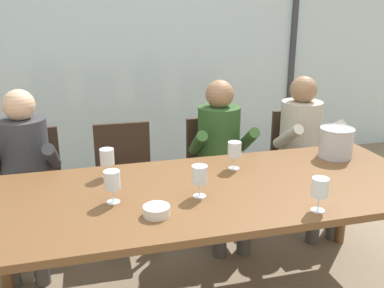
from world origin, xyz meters
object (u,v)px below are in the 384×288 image
at_px(wine_glass_by_right_taster, 234,151).
at_px(wine_glass_spare_empty, 320,189).
at_px(ice_bucket_primary, 336,142).
at_px(person_olive_shirt, 221,150).
at_px(dining_table, 208,199).
at_px(tasting_bowl, 157,211).
at_px(chair_center, 216,165).
at_px(wine_glass_near_bucket, 107,158).
at_px(wine_glass_center_pour, 200,175).
at_px(chair_near_curtain, 32,182).
at_px(chair_left_of_center, 125,174).
at_px(chair_right_of_center, 298,156).
at_px(person_charcoal_jacket, 24,168).
at_px(wine_glass_by_left_taster, 112,181).
at_px(person_beige_jumper, 305,143).

xyz_separation_m(wine_glass_by_right_taster, wine_glass_spare_empty, (0.20, -0.65, 0.00)).
bearing_deg(wine_glass_spare_empty, ice_bucket_primary, 52.08).
bearing_deg(wine_glass_spare_empty, person_olive_shirt, 95.06).
distance_m(dining_table, tasting_bowl, 0.42).
relative_size(chair_center, wine_glass_near_bucket, 5.08).
height_order(chair_center, wine_glass_center_pour, wine_glass_center_pour).
relative_size(chair_near_curtain, chair_left_of_center, 1.00).
bearing_deg(ice_bucket_primary, chair_right_of_center, 80.94).
distance_m(wine_glass_center_pour, wine_glass_by_right_taster, 0.46).
xyz_separation_m(chair_near_curtain, wine_glass_near_bucket, (0.50, -0.61, 0.35)).
bearing_deg(chair_center, wine_glass_spare_empty, -86.52).
distance_m(dining_table, chair_center, 0.99).
height_order(dining_table, wine_glass_center_pour, wine_glass_center_pour).
relative_size(person_charcoal_jacket, wine_glass_by_right_taster, 6.92).
relative_size(tasting_bowl, wine_glass_by_left_taster, 0.76).
bearing_deg(wine_glass_near_bucket, ice_bucket_primary, -1.45).
relative_size(chair_near_curtain, person_olive_shirt, 0.73).
relative_size(person_beige_jumper, wine_glass_near_bucket, 6.92).
height_order(ice_bucket_primary, wine_glass_spare_empty, ice_bucket_primary).
xyz_separation_m(tasting_bowl, wine_glass_near_bucket, (-0.19, 0.56, 0.09)).
bearing_deg(wine_glass_near_bucket, chair_near_curtain, 129.35).
relative_size(wine_glass_by_left_taster, wine_glass_spare_empty, 1.00).
bearing_deg(wine_glass_by_left_taster, chair_near_curtain, 117.29).
bearing_deg(wine_glass_by_right_taster, tasting_bowl, -139.80).
bearing_deg(wine_glass_near_bucket, wine_glass_spare_empty, -36.43).
xyz_separation_m(person_charcoal_jacket, wine_glass_near_bucket, (0.52, -0.46, 0.18)).
distance_m(wine_glass_near_bucket, wine_glass_spare_empty, 1.21).
height_order(wine_glass_near_bucket, wine_glass_center_pour, same).
distance_m(chair_right_of_center, person_charcoal_jacket, 2.14).
bearing_deg(person_beige_jumper, tasting_bowl, -148.08).
bearing_deg(tasting_bowl, person_beige_jumper, 36.58).
relative_size(chair_center, person_beige_jumper, 0.73).
bearing_deg(wine_glass_center_pour, wine_glass_by_left_taster, 174.16).
distance_m(chair_left_of_center, chair_center, 0.72).
xyz_separation_m(person_beige_jumper, wine_glass_spare_empty, (-0.59, -1.18, 0.18)).
bearing_deg(wine_glass_spare_empty, wine_glass_by_left_taster, 159.72).
xyz_separation_m(wine_glass_by_left_taster, wine_glass_center_pour, (0.45, -0.05, 0.00)).
xyz_separation_m(chair_center, wine_glass_by_right_taster, (-0.10, -0.66, 0.35)).
xyz_separation_m(ice_bucket_primary, wine_glass_near_bucket, (-1.50, 0.04, 0.01)).
relative_size(chair_near_curtain, chair_right_of_center, 1.00).
distance_m(wine_glass_by_left_taster, wine_glass_near_bucket, 0.36).
bearing_deg(chair_left_of_center, wine_glass_center_pour, -72.41).
distance_m(wine_glass_center_pour, wine_glass_spare_empty, 0.61).
xyz_separation_m(chair_left_of_center, wine_glass_by_left_taster, (-0.16, -0.96, 0.35)).
distance_m(chair_left_of_center, tasting_bowl, 1.19).
relative_size(chair_left_of_center, person_charcoal_jacket, 0.73).
distance_m(chair_near_curtain, person_olive_shirt, 1.39).
bearing_deg(chair_right_of_center, chair_near_curtain, -171.34).
distance_m(person_beige_jumper, wine_glass_spare_empty, 1.33).
bearing_deg(chair_left_of_center, chair_near_curtain, -179.78).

